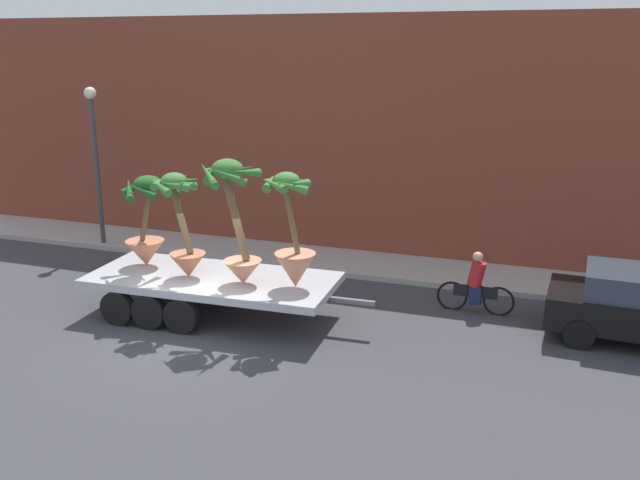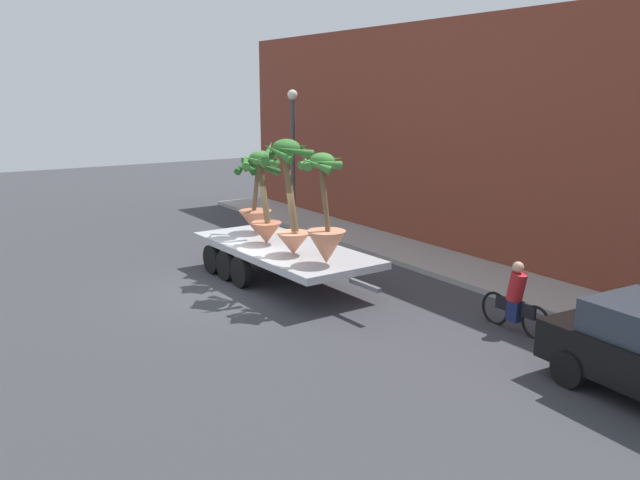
{
  "view_description": "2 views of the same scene",
  "coord_description": "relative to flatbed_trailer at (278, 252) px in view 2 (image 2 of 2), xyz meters",
  "views": [
    {
      "loc": [
        7.33,
        -11.86,
        6.15
      ],
      "look_at": [
        2.32,
        2.38,
        1.82
      ],
      "focal_mm": 38.03,
      "sensor_mm": 36.0,
      "label": 1
    },
    {
      "loc": [
        14.52,
        -6.93,
        4.96
      ],
      "look_at": [
        0.8,
        2.04,
        1.21
      ],
      "focal_mm": 36.9,
      "sensor_mm": 36.0,
      "label": 2
    }
  ],
  "objects": [
    {
      "name": "ground_plane",
      "position": [
        0.25,
        -1.4,
        -0.77
      ],
      "size": [
        60.0,
        60.0,
        0.0
      ],
      "primitive_type": "plane",
      "color": "#38383D"
    },
    {
      "name": "sidewalk",
      "position": [
        0.25,
        4.7,
        -0.69
      ],
      "size": [
        24.0,
        2.2,
        0.15
      ],
      "primitive_type": "cube",
      "color": "#A39E99",
      "rests_on": "ground"
    },
    {
      "name": "building_facade",
      "position": [
        0.25,
        6.4,
        2.75
      ],
      "size": [
        24.0,
        1.2,
        7.04
      ],
      "primitive_type": "cube",
      "color": "brown",
      "rests_on": "ground"
    },
    {
      "name": "flatbed_trailer",
      "position": [
        0.0,
        0.0,
        0.0
      ],
      "size": [
        6.82,
        2.66,
        0.98
      ],
      "color": "#B7BABF",
      "rests_on": "ground"
    },
    {
      "name": "potted_palm_rear",
      "position": [
        2.29,
        -0.04,
        1.22
      ],
      "size": [
        1.24,
        1.21,
        2.58
      ],
      "color": "tan",
      "rests_on": "flatbed_trailer"
    },
    {
      "name": "potted_palm_middle",
      "position": [
        -0.35,
        -0.21,
        1.35
      ],
      "size": [
        1.29,
        1.26,
        2.44
      ],
      "color": "#B26647",
      "rests_on": "flatbed_trailer"
    },
    {
      "name": "potted_palm_front",
      "position": [
        1.02,
        -0.23,
        1.64
      ],
      "size": [
        1.42,
        1.39,
        2.82
      ],
      "color": "tan",
      "rests_on": "flatbed_trailer"
    },
    {
      "name": "potted_palm_extra",
      "position": [
        -1.59,
        0.2,
        1.2
      ],
      "size": [
        1.4,
        1.39,
        2.24
      ],
      "color": "#C17251",
      "rests_on": "flatbed_trailer"
    },
    {
      "name": "cyclist",
      "position": [
        6.05,
        2.26,
        -0.1
      ],
      "size": [
        1.84,
        0.34,
        1.54
      ],
      "color": "black",
      "rests_on": "ground"
    },
    {
      "name": "street_lamp",
      "position": [
        -5.73,
        3.9,
        2.46
      ],
      "size": [
        0.36,
        0.36,
        4.83
      ],
      "color": "#383D42",
      "rests_on": "sidewalk"
    }
  ]
}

